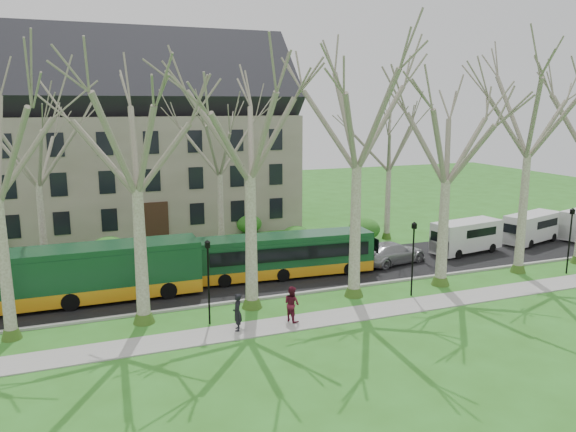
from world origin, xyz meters
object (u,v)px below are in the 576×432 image
object	(u,v)px
pedestrian_b	(292,304)
van_a	(466,237)
pedestrian_a	(237,312)
bus_lead	(81,274)
bus_follow	(286,255)
sedan	(392,253)
van_b	(532,228)

from	to	relation	value
pedestrian_b	van_a	bearing A→B (deg)	-87.06
pedestrian_a	van_a	bearing A→B (deg)	126.88
pedestrian_a	pedestrian_b	size ratio (longest dim) A/B	1.00
bus_lead	bus_follow	world-z (taller)	bus_lead
sedan	van_b	distance (m)	13.65
bus_follow	pedestrian_b	xyz separation A→B (m)	(-2.51, -7.30, -0.48)
van_b	pedestrian_b	bearing A→B (deg)	-176.84
pedestrian_b	van_b	bearing A→B (deg)	-92.20
sedan	pedestrian_b	size ratio (longest dim) A/B	2.83
sedan	bus_lead	bearing A→B (deg)	78.30
van_a	pedestrian_b	xyz separation A→B (m)	(-17.06, -7.80, -0.28)
van_b	van_a	bearing A→B (deg)	169.24
bus_follow	van_a	size ratio (longest dim) A/B	2.04
pedestrian_a	pedestrian_b	bearing A→B (deg)	108.10
sedan	pedestrian_a	size ratio (longest dim) A/B	2.81
van_a	pedestrian_a	world-z (taller)	van_a
bus_follow	van_a	world-z (taller)	bus_follow
bus_follow	van_a	bearing A→B (deg)	5.68
sedan	van_b	size ratio (longest dim) A/B	0.97
pedestrian_b	bus_lead	bearing A→B (deg)	33.48
van_b	pedestrian_a	world-z (taller)	van_b
bus_follow	pedestrian_a	xyz separation A→B (m)	(-5.44, -7.45, -0.48)
van_a	pedestrian_a	bearing A→B (deg)	-166.94
van_b	sedan	bearing A→B (deg)	168.54
bus_lead	bus_follow	size ratio (longest dim) A/B	1.16
bus_follow	sedan	size ratio (longest dim) A/B	2.15
van_b	pedestrian_a	xyz separation A→B (m)	(-26.94, -8.62, -0.25)
van_b	pedestrian_b	xyz separation A→B (m)	(-24.01, -8.47, -0.26)
bus_lead	van_b	world-z (taller)	bus_lead
bus_lead	pedestrian_b	xyz separation A→B (m)	(9.91, -6.91, -0.71)
van_a	van_b	xyz separation A→B (m)	(6.95, 0.67, -0.02)
sedan	pedestrian_a	xyz separation A→B (m)	(-13.34, -7.48, 0.17)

